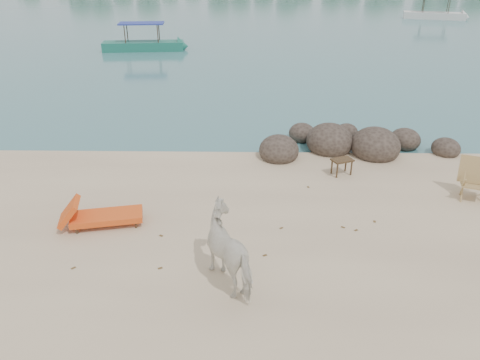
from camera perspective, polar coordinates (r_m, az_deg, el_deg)
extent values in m
ellipsoid|color=#302620|center=(14.84, 4.76, 3.53)|extent=(1.26, 1.39, 0.94)
ellipsoid|color=#302620|center=(15.67, 10.85, 4.59)|extent=(1.52, 1.67, 1.14)
ellipsoid|color=#302620|center=(15.61, 16.16, 3.93)|extent=(1.55, 1.71, 1.17)
ellipsoid|color=#302620|center=(16.70, 19.47, 4.56)|extent=(1.00, 1.10, 0.75)
ellipsoid|color=#302620|center=(16.49, 23.78, 3.45)|extent=(0.89, 0.98, 0.67)
ellipsoid|color=#302620|center=(16.52, 7.55, 5.59)|extent=(0.91, 1.01, 0.69)
ellipsoid|color=#302620|center=(16.97, 12.88, 5.63)|extent=(0.78, 0.85, 0.58)
imported|color=white|center=(9.13, -0.81, -8.54)|extent=(1.64, 1.91, 1.48)
plane|color=brown|center=(11.42, 12.43, -5.77)|extent=(0.14, 0.14, 0.00)
plane|color=brown|center=(9.99, -9.70, -10.68)|extent=(0.13, 0.13, 0.00)
plane|color=brown|center=(10.45, -19.62, -10.20)|extent=(0.14, 0.14, 0.00)
plane|color=brown|center=(11.00, -9.58, -6.84)|extent=(0.14, 0.14, 0.00)
plane|color=brown|center=(11.17, 5.05, -5.98)|extent=(0.14, 0.14, 0.00)
plane|color=brown|center=(11.83, 16.06, -5.00)|extent=(0.11, 0.11, 0.00)
plane|color=brown|center=(13.10, 8.30, -0.97)|extent=(0.12, 0.12, 0.00)
plane|color=brown|center=(10.23, 3.05, -9.29)|extent=(0.14, 0.14, 0.00)
plane|color=brown|center=(11.38, 13.95, -6.08)|extent=(0.14, 0.14, 0.00)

